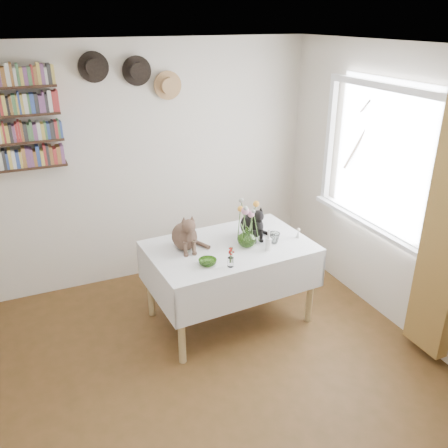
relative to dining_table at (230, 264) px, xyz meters
name	(u,v)px	position (x,y,z in m)	size (l,w,h in m)	color
room	(213,264)	(-0.60, -1.05, 0.66)	(4.08, 4.58, 2.58)	brown
window	(377,169)	(1.36, -0.25, 0.81)	(0.12, 1.52, 1.32)	white
curtain	(447,234)	(1.30, -1.17, 0.56)	(0.12, 0.38, 2.10)	brown
dining_table	(230,264)	(0.00, 0.00, 0.00)	(1.51, 1.02, 0.78)	white
tabby_cat	(184,230)	(-0.39, 0.11, 0.37)	(0.24, 0.31, 0.36)	brown
black_cat	(252,220)	(0.27, 0.09, 0.36)	(0.23, 0.29, 0.34)	black
flower_vase	(247,237)	(0.14, -0.07, 0.28)	(0.17, 0.17, 0.18)	#6AAC3A
green_bowl	(208,262)	(-0.32, -0.25, 0.22)	(0.15, 0.15, 0.05)	#6AAC3A
drinking_glass	(274,238)	(0.39, -0.12, 0.24)	(0.11, 0.11, 0.10)	white
candlestick	(268,243)	(0.28, -0.22, 0.26)	(0.06, 0.06, 0.20)	white
berry_jar	(231,257)	(-0.16, -0.36, 0.28)	(0.05, 0.05, 0.20)	white
porcelain_figurine	(298,233)	(0.66, -0.11, 0.23)	(0.05, 0.05, 0.10)	white
flower_bouquet	(247,211)	(0.14, -0.06, 0.53)	(0.17, 0.13, 0.39)	#4C7233
bookshelf_unit	(1,120)	(-1.70, 1.11, 1.25)	(1.00, 0.16, 0.91)	#331F14
wall_hats	(134,75)	(-0.49, 1.13, 1.58)	(0.98, 0.09, 0.48)	black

